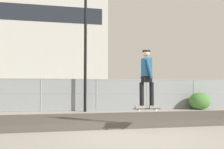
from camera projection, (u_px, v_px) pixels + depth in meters
ground_plane at (137, 135)px, 6.78m from camera, size 120.00×120.00×0.00m
gravel_berm at (116, 120)px, 9.29m from camera, size 14.66×3.06×0.22m
skateboard at (147, 109)px, 7.25m from camera, size 0.80×0.22×0.07m
skater at (147, 75)px, 7.31m from camera, size 0.72×0.59×1.76m
chain_fence at (96, 95)px, 14.37m from camera, size 18.91×0.06×1.85m
street_lamp at (85, 33)px, 13.84m from camera, size 0.44×0.44×7.15m
parked_car_near at (12, 96)px, 15.42m from camera, size 4.54×2.24×1.66m
library_building at (32, 37)px, 41.36m from camera, size 23.95×11.31×20.10m
shrub_left at (200, 101)px, 15.02m from camera, size 1.35×1.11×1.04m
shrub_center at (200, 103)px, 15.22m from camera, size 0.99×0.81×0.77m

